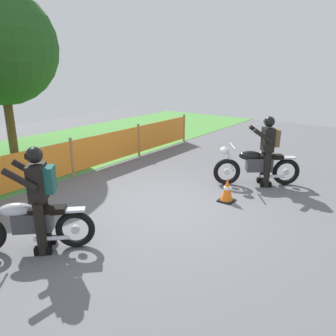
# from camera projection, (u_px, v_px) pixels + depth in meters

# --- Properties ---
(ground) EXTENTS (24.00, 24.00, 0.02)m
(ground) POSITION_uv_depth(u_px,v_px,m) (171.00, 207.00, 6.89)
(ground) COLOR #5B5B60
(grass_verge) EXTENTS (24.00, 5.76, 0.01)m
(grass_verge) POSITION_uv_depth(u_px,v_px,m) (15.00, 159.00, 10.32)
(grass_verge) COLOR #4C8C3D
(grass_verge) RESTS_ON ground
(barrier_fence) EXTENTS (10.55, 0.08, 1.05)m
(barrier_fence) POSITION_uv_depth(u_px,v_px,m) (72.00, 157.00, 8.53)
(barrier_fence) COLOR #997547
(barrier_fence) RESTS_ON ground
(motorcycle_lead) EXTENTS (1.44, 1.52, 0.94)m
(motorcycle_lead) POSITION_uv_depth(u_px,v_px,m) (29.00, 224.00, 5.14)
(motorcycle_lead) COLOR black
(motorcycle_lead) RESTS_ON ground
(motorcycle_trailing) EXTENTS (1.34, 1.77, 1.00)m
(motorcycle_trailing) POSITION_uv_depth(u_px,v_px,m) (256.00, 166.00, 7.99)
(motorcycle_trailing) COLOR black
(motorcycle_trailing) RESTS_ON ground
(rider_lead) EXTENTS (0.76, 0.77, 1.69)m
(rider_lead) POSITION_uv_depth(u_px,v_px,m) (40.00, 194.00, 5.02)
(rider_lead) COLOR black
(rider_lead) RESTS_ON ground
(rider_trailing) EXTENTS (0.73, 0.78, 1.69)m
(rider_trailing) POSITION_uv_depth(u_px,v_px,m) (267.00, 147.00, 7.85)
(rider_trailing) COLOR black
(rider_trailing) RESTS_ON ground
(traffic_cone) EXTENTS (0.32, 0.32, 0.53)m
(traffic_cone) POSITION_uv_depth(u_px,v_px,m) (227.00, 190.00, 7.07)
(traffic_cone) COLOR black
(traffic_cone) RESTS_ON ground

